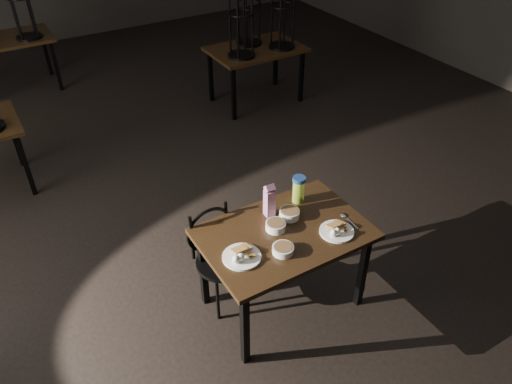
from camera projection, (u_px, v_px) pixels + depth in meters
main_table at (284, 240)px, 3.63m from camera, size 1.20×0.80×0.75m
plate_left at (242, 255)px, 3.35m from camera, size 0.26×0.26×0.09m
plate_right at (337, 230)px, 3.56m from camera, size 0.25×0.25×0.08m
bowl_near at (276, 226)px, 3.58m from camera, size 0.15×0.15×0.06m
bowl_far at (289, 213)px, 3.69m from camera, size 0.15×0.15×0.06m
bowl_big at (283, 249)px, 3.39m from camera, size 0.15×0.15×0.05m
juice_carton at (269, 201)px, 3.66m from camera, size 0.07×0.07×0.28m
water_bottle at (299, 189)px, 3.80m from camera, size 0.13×0.13×0.22m
spoon at (345, 216)px, 3.71m from camera, size 0.05×0.20×0.01m
bentwood_chair at (218, 252)px, 3.76m from camera, size 0.41×0.40×0.85m
bg_table_right at (256, 46)px, 6.45m from camera, size 1.20×0.80×1.48m
bg_table_far at (5, 39)px, 6.73m from camera, size 1.20×0.80×1.48m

